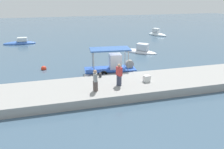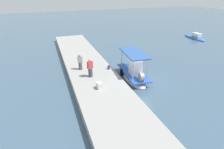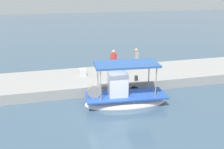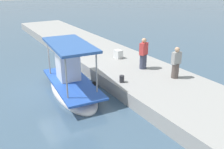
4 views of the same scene
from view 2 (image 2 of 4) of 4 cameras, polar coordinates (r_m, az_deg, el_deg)
name	(u,v)px [view 2 (image 2 of 4)]	position (r m, az deg, el deg)	size (l,w,h in m)	color
ground_plane	(140,82)	(18.02, 8.51, -2.26)	(120.00, 120.00, 0.00)	#3F576D
dock_quay	(99,86)	(16.48, -4.14, -3.48)	(36.00, 4.46, 0.68)	#989694
main_fishing_boat	(133,74)	(18.44, 6.59, 0.24)	(5.22, 2.24, 2.98)	silver
fisherman_near_bollard	(80,62)	(18.82, -9.76, 3.66)	(0.38, 0.48, 1.64)	#554945
fisherman_by_crate	(90,69)	(17.10, -6.72, 1.80)	(0.50, 0.56, 1.77)	#3B3F54
mooring_bollard	(109,68)	(18.82, -1.05, 2.17)	(0.24, 0.24, 0.35)	#2D2D33
cargo_crate	(99,85)	(15.28, -3.91, -3.38)	(0.51, 0.41, 0.53)	silver
marker_buoy	(134,54)	(25.29, 6.88, 6.39)	(0.56, 0.56, 0.56)	red
moored_boat_mid	(195,37)	(36.30, 24.11, 10.36)	(4.90, 1.64, 1.27)	#3B68C2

